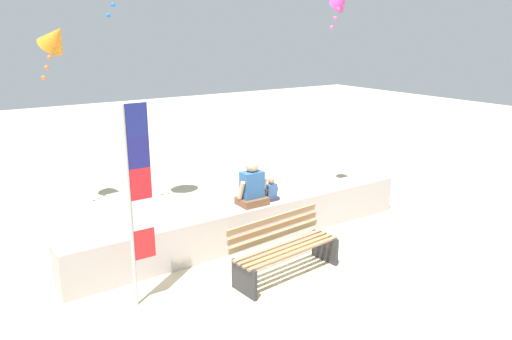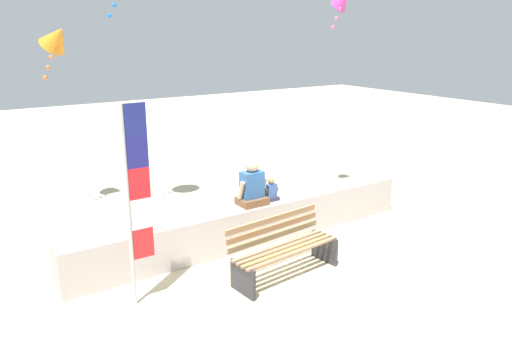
{
  "view_description": "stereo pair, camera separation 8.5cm",
  "coord_description": "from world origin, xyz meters",
  "px_view_note": "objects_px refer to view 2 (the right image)",
  "views": [
    {
      "loc": [
        -4.35,
        -5.81,
        3.57
      ],
      "look_at": [
        0.11,
        0.83,
        1.3
      ],
      "focal_mm": 34.1,
      "sensor_mm": 36.0,
      "label": 1
    },
    {
      "loc": [
        -4.28,
        -5.85,
        3.57
      ],
      "look_at": [
        0.11,
        0.83,
        1.3
      ],
      "focal_mm": 34.1,
      "sensor_mm": 36.0,
      "label": 2
    }
  ],
  "objects_px": {
    "park_bench": "(283,248)",
    "kite_orange": "(57,38)",
    "person_adult": "(252,187)",
    "kite_magenta": "(343,0)",
    "person_child": "(271,191)",
    "flag_banner": "(135,195)"
  },
  "relations": [
    {
      "from": "person_child",
      "to": "flag_banner",
      "type": "xyz_separation_m",
      "value": [
        -2.75,
        -0.85,
        0.69
      ]
    },
    {
      "from": "kite_orange",
      "to": "flag_banner",
      "type": "bearing_deg",
      "value": -91.74
    },
    {
      "from": "person_child",
      "to": "flag_banner",
      "type": "distance_m",
      "value": 2.96
    },
    {
      "from": "park_bench",
      "to": "person_child",
      "type": "distance_m",
      "value": 1.48
    },
    {
      "from": "park_bench",
      "to": "person_adult",
      "type": "distance_m",
      "value": 1.41
    },
    {
      "from": "park_bench",
      "to": "kite_magenta",
      "type": "distance_m",
      "value": 5.46
    },
    {
      "from": "kite_orange",
      "to": "kite_magenta",
      "type": "height_order",
      "value": "kite_magenta"
    },
    {
      "from": "flag_banner",
      "to": "kite_magenta",
      "type": "bearing_deg",
      "value": 20.32
    },
    {
      "from": "person_adult",
      "to": "person_child",
      "type": "height_order",
      "value": "person_adult"
    },
    {
      "from": "person_adult",
      "to": "kite_magenta",
      "type": "distance_m",
      "value": 4.45
    },
    {
      "from": "park_bench",
      "to": "kite_orange",
      "type": "height_order",
      "value": "kite_orange"
    },
    {
      "from": "park_bench",
      "to": "person_adult",
      "type": "xyz_separation_m",
      "value": [
        0.26,
        1.25,
        0.6
      ]
    },
    {
      "from": "park_bench",
      "to": "kite_magenta",
      "type": "relative_size",
      "value": 2.19
    },
    {
      "from": "person_adult",
      "to": "kite_magenta",
      "type": "bearing_deg",
      "value": 20.65
    },
    {
      "from": "kite_orange",
      "to": "park_bench",
      "type": "bearing_deg",
      "value": -67.13
    },
    {
      "from": "person_child",
      "to": "kite_magenta",
      "type": "distance_m",
      "value": 4.32
    },
    {
      "from": "flag_banner",
      "to": "kite_magenta",
      "type": "relative_size",
      "value": 3.29
    },
    {
      "from": "kite_orange",
      "to": "kite_magenta",
      "type": "relative_size",
      "value": 1.32
    },
    {
      "from": "park_bench",
      "to": "kite_orange",
      "type": "xyz_separation_m",
      "value": [
        -1.96,
        4.64,
        3.05
      ]
    },
    {
      "from": "park_bench",
      "to": "kite_orange",
      "type": "bearing_deg",
      "value": 112.87
    },
    {
      "from": "park_bench",
      "to": "flag_banner",
      "type": "height_order",
      "value": "flag_banner"
    },
    {
      "from": "person_child",
      "to": "kite_magenta",
      "type": "relative_size",
      "value": 0.5
    }
  ]
}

